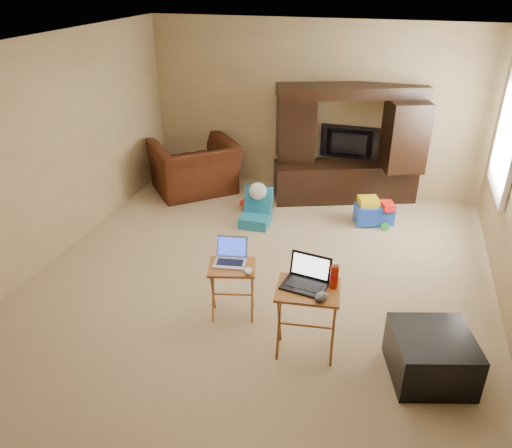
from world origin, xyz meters
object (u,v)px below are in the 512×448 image
(recliner, at_px, (195,167))
(laptop_right, at_px, (305,275))
(tray_table_right, at_px, (306,322))
(television, at_px, (349,144))
(mouse_left, at_px, (248,271))
(entertainment_center, at_px, (348,145))
(child_rocker, at_px, (255,208))
(tray_table_left, at_px, (233,291))
(plush_toy, at_px, (251,199))
(ottoman, at_px, (431,356))
(laptop_left, at_px, (230,253))
(water_bottle, at_px, (334,277))
(mouse_right, at_px, (321,297))
(push_toy, at_px, (374,211))

(recliner, xyz_separation_m, laptop_right, (2.32, -3.09, 0.43))
(recliner, xyz_separation_m, tray_table_right, (2.36, -3.11, -0.04))
(television, distance_m, mouse_left, 3.42)
(entertainment_center, height_order, child_rocker, entertainment_center)
(television, relative_size, mouse_left, 7.25)
(tray_table_left, bearing_deg, child_rocker, 85.26)
(child_rocker, height_order, plush_toy, child_rocker)
(ottoman, height_order, tray_table_left, tray_table_left)
(tray_table_left, bearing_deg, laptop_right, -37.18)
(plush_toy, distance_m, laptop_right, 3.04)
(plush_toy, relative_size, laptop_left, 1.20)
(tray_table_left, bearing_deg, television, 63.58)
(entertainment_center, relative_size, tray_table_right, 2.95)
(ottoman, bearing_deg, water_bottle, 176.70)
(recliner, height_order, mouse_right, recliner)
(television, height_order, child_rocker, television)
(ottoman, distance_m, laptop_left, 1.99)
(entertainment_center, height_order, push_toy, entertainment_center)
(child_rocker, distance_m, tray_table_left, 1.97)
(laptop_left, bearing_deg, television, 68.66)
(push_toy, xyz_separation_m, water_bottle, (-0.18, -2.68, 0.62))
(television, bearing_deg, recliner, 13.79)
(tray_table_left, distance_m, laptop_left, 0.41)
(television, height_order, laptop_left, television)
(push_toy, height_order, mouse_left, mouse_left)
(entertainment_center, distance_m, plush_toy, 1.60)
(laptop_right, relative_size, water_bottle, 1.70)
(recliner, bearing_deg, plush_toy, 116.17)
(recliner, distance_m, tray_table_right, 3.91)
(plush_toy, distance_m, push_toy, 1.72)
(entertainment_center, bearing_deg, recliner, 169.41)
(laptop_left, bearing_deg, laptop_right, -32.60)
(plush_toy, xyz_separation_m, tray_table_right, (1.34, -2.69, 0.17))
(ottoman, bearing_deg, entertainment_center, 109.15)
(entertainment_center, bearing_deg, laptop_left, -122.83)
(tray_table_right, bearing_deg, water_bottle, 15.20)
(recliner, bearing_deg, tray_table_left, 77.77)
(child_rocker, height_order, mouse_right, mouse_right)
(entertainment_center, relative_size, laptop_left, 6.78)
(ottoman, relative_size, laptop_left, 2.13)
(laptop_right, xyz_separation_m, water_bottle, (0.24, 0.06, -0.01))
(mouse_right, bearing_deg, laptop_left, 153.44)
(push_toy, distance_m, tray_table_left, 2.71)
(ottoman, bearing_deg, tray_table_left, 170.89)
(laptop_left, height_order, water_bottle, water_bottle)
(ottoman, relative_size, mouse_right, 4.56)
(recliner, relative_size, laptop_left, 3.97)
(plush_toy, height_order, ottoman, ottoman)
(plush_toy, distance_m, water_bottle, 3.10)
(entertainment_center, distance_m, ottoman, 3.72)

